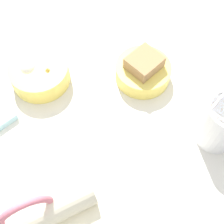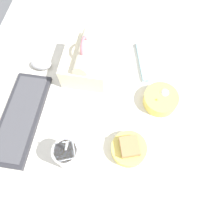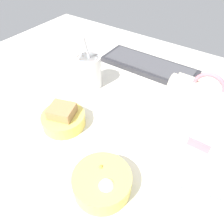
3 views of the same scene
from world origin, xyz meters
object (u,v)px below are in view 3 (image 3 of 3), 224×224
soup_cup (89,71)px  chopstick_case (192,198)px  keyboard (149,66)px  computer_mouse (211,86)px  lunch_bag (200,111)px  bento_bowl_sandwich (63,118)px  bento_bowl_snacks (102,182)px

soup_cup → chopstick_case: (43.10, -19.59, -4.84)cm
keyboard → chopstick_case: 51.53cm
keyboard → chopstick_case: (31.59, -40.70, -0.22)cm
keyboard → computer_mouse: 23.45cm
computer_mouse → soup_cup: bearing=-149.9°
chopstick_case → lunch_bag: bearing=108.0°
keyboard → lunch_bag: size_ratio=1.84×
bento_bowl_sandwich → chopstick_case: size_ratio=0.63×
lunch_bag → bento_bowl_sandwich: lunch_bag is taller
keyboard → computer_mouse: size_ratio=4.36×
bento_bowl_sandwich → computer_mouse: (29.08, 39.01, -0.46)cm
soup_cup → chopstick_case: soup_cup is taller
keyboard → soup_cup: 24.49cm
keyboard → bento_bowl_sandwich: bearing=-98.1°
lunch_bag → chopstick_case: 22.83cm
lunch_bag → computer_mouse: (-1.29, 18.64, -3.87)cm
lunch_bag → computer_mouse: size_ratio=2.37×
lunch_bag → bento_bowl_sandwich: 36.73cm
keyboard → chopstick_case: bearing=-52.2°
keyboard → bento_bowl_snacks: bearing=-73.5°
bento_bowl_sandwich → bento_bowl_snacks: size_ratio=0.94×
lunch_bag → bento_bowl_sandwich: (-30.37, -20.37, -3.41)cm
lunch_bag → bento_bowl_sandwich: size_ratio=1.64×
lunch_bag → soup_cup: soup_cup is taller
bento_bowl_snacks → computer_mouse: bearing=79.5°
keyboard → lunch_bag: 31.86cm
keyboard → soup_cup: soup_cup is taller
bento_bowl_snacks → chopstick_case: bento_bowl_snacks is taller
soup_cup → bento_bowl_sandwich: size_ratio=1.51×
keyboard → bento_bowl_snacks: 51.17cm
keyboard → chopstick_case: size_ratio=1.89×
bento_bowl_snacks → computer_mouse: size_ratio=1.53×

